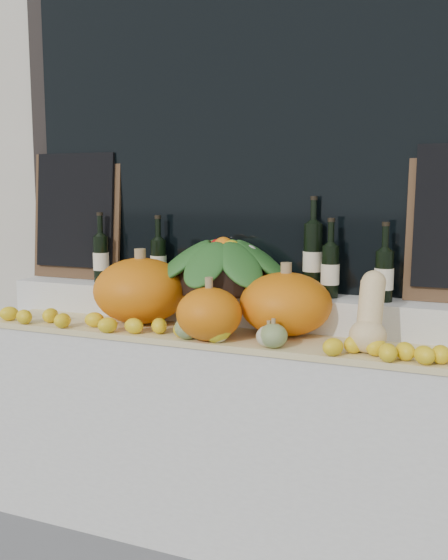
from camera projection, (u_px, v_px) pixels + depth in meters
The scene contains 17 objects.
storefront_facade at pixel (286, 33), 3.08m from camera, with size 7.00×0.94×4.50m.
display_sill at pixel (231, 434), 2.68m from camera, with size 2.30×0.55×0.88m, color silver.
rear_tier at pixel (244, 309), 2.75m from camera, with size 2.30×0.25×0.16m, color silver.
straw_bedding at pixel (219, 338), 2.50m from camera, with size 2.10×0.32×0.03m, color tan.
pumpkin_left at pixel (141, 291), 2.71m from camera, with size 0.41×0.41×0.28m, color orange.
pumpkin_right at pixel (286, 304), 2.48m from camera, with size 0.37×0.37×0.25m, color orange.
pumpkin_center at pixel (209, 314), 2.40m from camera, with size 0.25×0.25×0.21m, color orange.
butternut_squash at pixel (370, 316), 2.24m from camera, with size 0.13×0.20×0.29m.
decorative_gourds at pixel (228, 328), 2.35m from camera, with size 0.45×0.13×0.17m.
lemon_heap at pixel (208, 333), 2.40m from camera, with size 2.20×0.16×0.06m, color yellow, non-canonical shape.
produce_bowl at pixel (223, 264), 2.74m from camera, with size 0.66×0.66×0.25m.
wine_bottle_far_left at pixel (101, 258), 2.99m from camera, with size 0.08×0.08×0.33m.
wine_bottle_near_left at pixel (158, 261), 2.91m from camera, with size 0.08×0.08×0.32m.
wine_bottle_tall at pixel (313, 258), 2.64m from camera, with size 0.08×0.08×0.41m.
wine_bottle_near_right at pixel (330, 270), 2.56m from camera, with size 0.08×0.08×0.33m.
wine_bottle_far_right at pixel (384, 275), 2.47m from camera, with size 0.08×0.08×0.32m.
chalkboard_left at pixel (76, 214), 3.10m from camera, with size 0.50×0.08×0.62m.
Camera 1 is at (0.96, -0.85, 1.48)m, focal length 40.00 mm.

